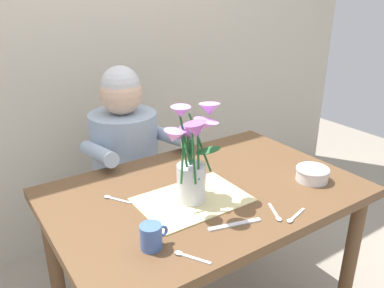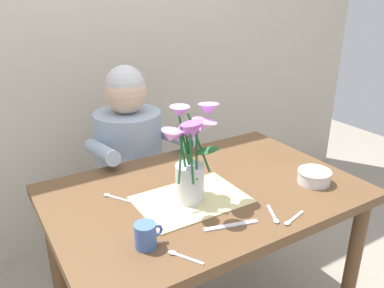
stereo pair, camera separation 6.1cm
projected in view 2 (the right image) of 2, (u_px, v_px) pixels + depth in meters
The scene contains 12 objects.
wood_panel_backdrop at pixel (104, 31), 2.16m from camera, with size 4.00×0.10×2.50m, color beige.
dining_table at pixel (205, 210), 1.56m from camera, with size 1.20×0.80×0.74m.
seated_person at pixel (131, 173), 2.05m from camera, with size 0.45×0.47×1.14m.
striped_placemat at pixel (191, 200), 1.44m from camera, with size 0.40×0.28×0.01m, color beige.
flower_vase at pixel (190, 155), 1.37m from camera, with size 0.27×0.25×0.37m.
ceramic_bowl at pixel (314, 176), 1.56m from camera, with size 0.14×0.14×0.06m.
dinner_knife at pixel (231, 225), 1.28m from camera, with size 0.19×0.02×0.01m, color silver.
coffee_cup at pixel (146, 235), 1.17m from camera, with size 0.09×0.07×0.08m.
spoon_0 at pixel (113, 197), 1.46m from camera, with size 0.08×0.11×0.01m.
spoon_1 at pixel (291, 220), 1.31m from camera, with size 0.12×0.05×0.01m.
spoon_2 at pixel (274, 217), 1.33m from camera, with size 0.07×0.11×0.01m.
spoon_3 at pixel (180, 255), 1.14m from camera, with size 0.07×0.11×0.01m.
Camera 2 is at (-0.74, -1.12, 1.48)m, focal length 36.06 mm.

